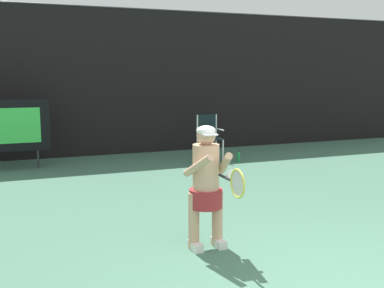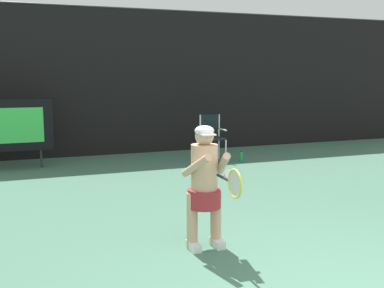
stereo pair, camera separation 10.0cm
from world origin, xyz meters
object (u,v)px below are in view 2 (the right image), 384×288
object	(u,v)px
umpire_chair	(212,135)
tennis_racket	(234,183)
water_bottle	(241,157)
tennis_player	(205,183)

from	to	relation	value
umpire_chair	tennis_racket	distance (m)	6.17
umpire_chair	tennis_racket	world-z (taller)	umpire_chair
tennis_racket	water_bottle	bearing A→B (deg)	44.73
tennis_player	tennis_racket	bearing A→B (deg)	-85.06
water_bottle	tennis_player	bearing A→B (deg)	-120.81
tennis_player	tennis_racket	distance (m)	0.68
water_bottle	tennis_racket	world-z (taller)	tennis_racket
umpire_chair	tennis_player	world-z (taller)	tennis_player
tennis_player	water_bottle	bearing A→B (deg)	59.19
tennis_player	umpire_chair	bearing A→B (deg)	66.42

